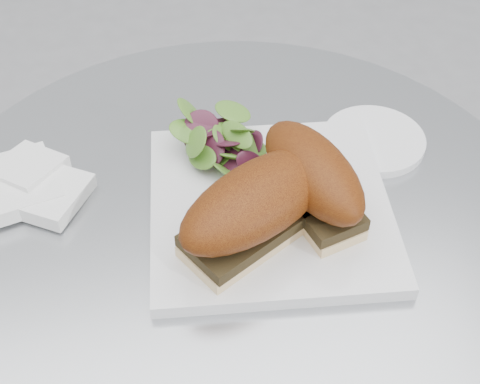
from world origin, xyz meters
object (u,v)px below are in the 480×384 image
at_px(plate, 270,207).
at_px(sandwich_left, 258,206).
at_px(sandwich_right, 312,177).
at_px(saucer, 374,140).

xyz_separation_m(plate, sandwich_left, (-0.02, -0.04, 0.05)).
relative_size(plate, sandwich_right, 1.51).
distance_m(sandwich_right, saucer, 0.16).
bearing_deg(sandwich_right, saucer, 116.66).
distance_m(plate, sandwich_left, 0.07).
bearing_deg(sandwich_left, sandwich_right, -6.25).
bearing_deg(plate, sandwich_right, -19.77).
height_order(sandwich_left, saucer, sandwich_left).
bearing_deg(sandwich_right, plate, -124.57).
bearing_deg(sandwich_right, sandwich_left, -81.92).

